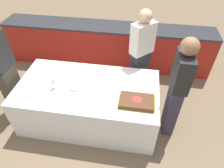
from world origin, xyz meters
TOP-DOWN VIEW (x-y plane):
  - ground_plane at (0.00, 0.00)m, footprint 14.00×14.00m
  - back_counter at (0.00, 1.64)m, footprint 4.40×0.58m
  - dining_table at (0.00, 0.00)m, footprint 2.13×1.12m
  - cake at (0.75, -0.22)m, footprint 0.51×0.34m
  - plate_stack at (-0.16, -0.04)m, footprint 0.22×0.22m
  - wine_glass at (-0.47, -0.11)m, footprint 0.07×0.07m
  - side_plate_near_cake at (0.82, 0.08)m, footprint 0.20×0.20m
  - person_cutting_cake at (0.75, 0.78)m, footprint 0.42×0.41m
  - person_seated_left at (-1.29, 0.00)m, footprint 0.22×0.39m
  - person_seated_right at (1.29, 0.00)m, footprint 0.23×0.40m

SIDE VIEW (x-z plane):
  - ground_plane at x=0.00m, z-range 0.00..0.00m
  - dining_table at x=0.00m, z-range 0.00..0.72m
  - back_counter at x=0.00m, z-range 0.00..0.92m
  - side_plate_near_cake at x=0.82m, z-range 0.72..0.73m
  - plate_stack at x=-0.16m, z-range 0.72..0.76m
  - cake at x=0.75m, z-range 0.72..0.79m
  - wine_glass at x=-0.47m, z-range 0.75..0.93m
  - person_cutting_cake at x=0.75m, z-range 0.03..1.67m
  - person_seated_right at x=1.29m, z-range 0.04..1.68m
  - person_seated_left at x=-1.29m, z-range 0.04..1.74m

